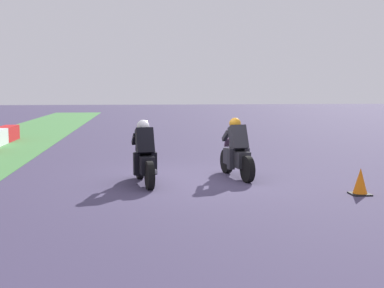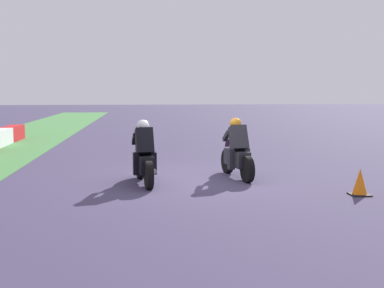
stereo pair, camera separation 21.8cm
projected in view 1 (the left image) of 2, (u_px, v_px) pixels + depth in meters
The scene contains 4 objects.
ground_plane at pixel (193, 180), 12.32m from camera, with size 120.00×120.00×0.00m, color #413958.
rider_lane_a at pixel (237, 153), 12.55m from camera, with size 2.03×0.62×1.51m.
rider_lane_b at pixel (144, 158), 11.70m from camera, with size 2.04×0.60×1.51m.
traffic_cone at pixel (360, 182), 10.54m from camera, with size 0.40×0.40×0.57m.
Camera 1 is at (-12.07, 1.39, 2.23)m, focal length 46.59 mm.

